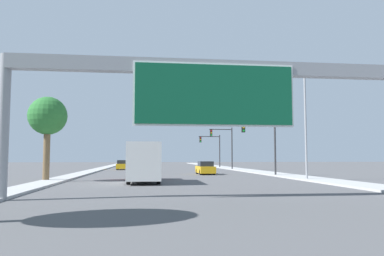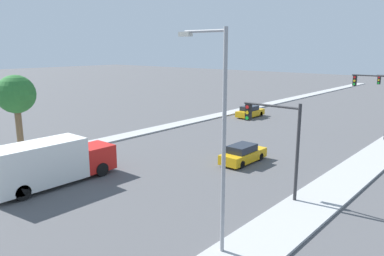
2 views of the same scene
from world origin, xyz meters
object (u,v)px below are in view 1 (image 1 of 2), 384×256
car_near_left (205,168)px  traffic_light_far_intersection (213,146)px  truck_box_primary (144,162)px  traffic_light_near_intersection (264,138)px  palm_tree_background (48,117)px  car_far_right (123,165)px  traffic_light_mid_block (225,142)px  street_lamp_right (302,113)px  sign_gantry (214,88)px

car_near_left → traffic_light_far_intersection: bearing=77.8°
car_near_left → truck_box_primary: 14.65m
traffic_light_near_intersection → palm_tree_background: palm_tree_background is taller
car_far_right → traffic_light_mid_block: 16.75m
car_near_left → truck_box_primary: (-7.00, -12.84, 0.86)m
truck_box_primary → street_lamp_right: bearing=2.7°
car_far_right → car_near_left: car_far_right is taller
traffic_light_far_intersection → palm_tree_background: palm_tree_background is taller
sign_gantry → truck_box_primary: bearing=106.3°
sign_gantry → truck_box_primary: (-3.50, 11.95, -3.84)m
truck_box_primary → street_lamp_right: street_lamp_right is taller
car_far_right → traffic_light_far_intersection: (15.99, 7.52, 3.38)m
traffic_light_far_intersection → street_lamp_right: street_lamp_right is taller
truck_box_primary → traffic_light_near_intersection: bearing=33.0°
traffic_light_mid_block → traffic_light_near_intersection: bearing=-90.3°
traffic_light_mid_block → street_lamp_right: size_ratio=0.67×
traffic_light_mid_block → traffic_light_far_intersection: 10.01m
traffic_light_near_intersection → traffic_light_far_intersection: 30.00m
traffic_light_near_intersection → street_lamp_right: bearing=-82.2°
street_lamp_right → truck_box_primary: bearing=-177.3°
traffic_light_near_intersection → traffic_light_mid_block: 20.00m
truck_box_primary → traffic_light_far_intersection: (12.49, 38.15, 2.52)m
car_far_right → palm_tree_background: 29.53m
sign_gantry → truck_box_primary: size_ratio=2.35×
car_far_right → car_near_left: 20.66m
palm_tree_background → street_lamp_right: size_ratio=0.70×
sign_gantry → traffic_light_far_intersection: 50.92m
sign_gantry → traffic_light_mid_block: size_ratio=3.05×
street_lamp_right → traffic_light_mid_block: bearing=91.9°
sign_gantry → car_far_right: bearing=99.3°
street_lamp_right → traffic_light_near_intersection: bearing=97.8°
traffic_light_far_intersection → traffic_light_near_intersection: bearing=-89.9°
truck_box_primary → street_lamp_right: 14.22m
truck_box_primary → traffic_light_near_intersection: size_ratio=1.45×
car_near_left → traffic_light_mid_block: traffic_light_mid_block is taller
truck_box_primary → traffic_light_far_intersection: size_ratio=1.43×
traffic_light_far_intersection → car_near_left: bearing=-102.2°
truck_box_primary → traffic_light_mid_block: traffic_light_mid_block is taller
car_near_left → palm_tree_background: bearing=-143.5°
car_near_left → traffic_light_far_intersection: 26.12m
car_near_left → traffic_light_near_intersection: (5.54, -4.69, 3.30)m
car_near_left → street_lamp_right: street_lamp_right is taller
traffic_light_near_intersection → street_lamp_right: 7.78m
traffic_light_near_intersection → street_lamp_right: street_lamp_right is taller
traffic_light_mid_block → truck_box_primary: bearing=-114.2°
truck_box_primary → palm_tree_background: size_ratio=1.25×
traffic_light_near_intersection → traffic_light_far_intersection: traffic_light_far_intersection is taller
traffic_light_mid_block → traffic_light_far_intersection: (-0.16, 10.00, -0.34)m
street_lamp_right → palm_tree_background: bearing=176.9°
car_near_left → palm_tree_background: palm_tree_background is taller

